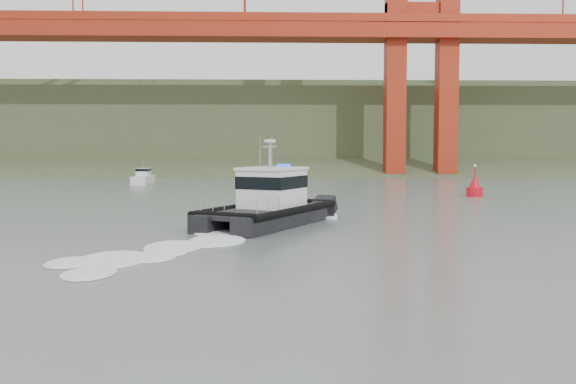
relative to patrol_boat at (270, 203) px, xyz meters
name	(u,v)px	position (x,y,z in m)	size (l,w,h in m)	color
ground	(311,273)	(1.52, -14.90, -1.34)	(400.00, 400.00, 0.00)	slate
headlands	(274,136)	(1.52, 110.60, 5.70)	(500.00, 105.36, 27.12)	#3E502E
patrol_boat	(270,203)	(0.00, 0.00, 0.00)	(8.81, 11.60, 5.35)	black
motorboat	(143,178)	(-15.82, 42.54, -0.58)	(2.03, 5.63, 3.07)	silver
nav_buoy	(475,188)	(19.46, 21.10, -0.49)	(1.54, 1.54, 3.22)	red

